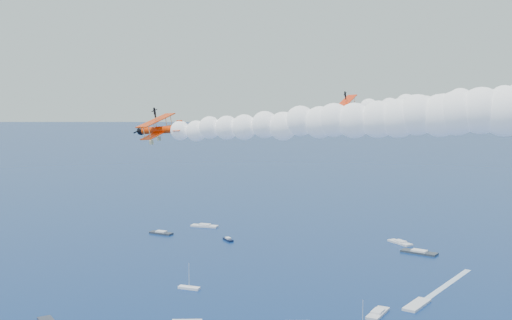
% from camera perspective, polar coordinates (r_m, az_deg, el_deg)
% --- Properties ---
extents(biplane_lead, '(6.73, 8.13, 6.33)m').
position_cam_1_polar(biplane_lead, '(101.07, 7.92, 4.26)').
color(biplane_lead, '#FF2C05').
extents(biplane_trail, '(8.41, 9.71, 7.31)m').
position_cam_1_polar(biplane_trail, '(100.28, -7.97, 2.52)').
color(biplane_trail, '#E93504').
extents(smoke_trail_trail, '(69.65, 8.84, 12.44)m').
position_cam_1_polar(smoke_trail_trail, '(88.04, 11.67, 3.58)').
color(smoke_trail_trail, white).
extents(spectator_boats, '(232.52, 155.98, 0.70)m').
position_cam_1_polar(spectator_boats, '(209.17, 13.99, -10.70)').
color(spectator_boats, silver).
rests_on(spectator_boats, ground).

